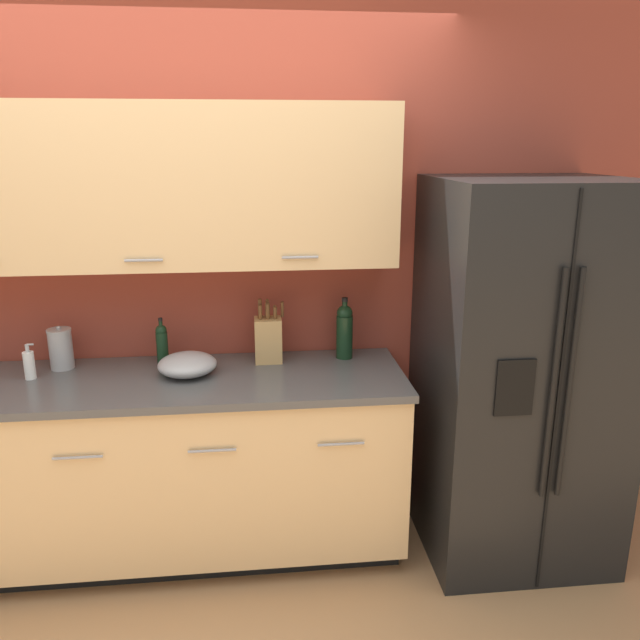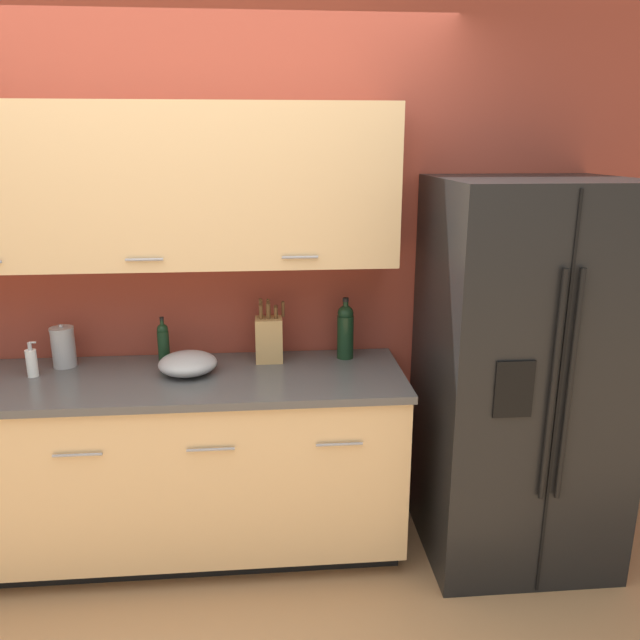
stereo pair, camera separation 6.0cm
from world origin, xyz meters
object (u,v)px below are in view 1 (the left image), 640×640
knife_block (268,339)px  steel_canister (61,349)px  refrigerator (518,372)px  wine_bottle (344,330)px  oil_bottle (162,344)px  soap_dispenser (29,365)px  mixing_bowl (187,364)px

knife_block → steel_canister: size_ratio=1.49×
refrigerator → wine_bottle: 0.84m
wine_bottle → oil_bottle: bearing=-179.5°
soap_dispenser → mixing_bowl: bearing=-2.2°
steel_canister → soap_dispenser: bearing=-130.0°
oil_bottle → mixing_bowl: (0.13, -0.15, -0.06)m
wine_bottle → mixing_bowl: (-0.75, -0.16, -0.09)m
wine_bottle → steel_canister: bearing=-179.7°
steel_canister → knife_block: bearing=-0.5°
knife_block → soap_dispenser: 1.08m
wine_bottle → soap_dispenser: (-1.45, -0.13, -0.07)m
soap_dispenser → oil_bottle: (0.57, 0.12, 0.04)m
wine_bottle → soap_dispenser: wine_bottle is taller
wine_bottle → steel_canister: size_ratio=1.47×
knife_block → oil_bottle: bearing=179.2°
refrigerator → soap_dispenser: size_ratio=10.81×
oil_bottle → steel_canister: oil_bottle is taller
steel_canister → mixing_bowl: (0.60, -0.15, -0.05)m
refrigerator → knife_block: size_ratio=5.76×
wine_bottle → oil_bottle: (-0.88, -0.01, -0.04)m
knife_block → mixing_bowl: (-0.37, -0.14, -0.07)m
wine_bottle → soap_dispenser: 1.46m
refrigerator → knife_block: (-1.16, 0.25, 0.13)m
oil_bottle → steel_canister: 0.47m
steel_canister → wine_bottle: bearing=0.3°
oil_bottle → steel_canister: (-0.47, 0.00, -0.01)m
refrigerator → soap_dispenser: 2.24m
oil_bottle → mixing_bowl: size_ratio=0.87×
mixing_bowl → knife_block: bearing=21.0°
steel_canister → mixing_bowl: steel_canister is taller
soap_dispenser → oil_bottle: 0.59m
wine_bottle → oil_bottle: size_ratio=1.32×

